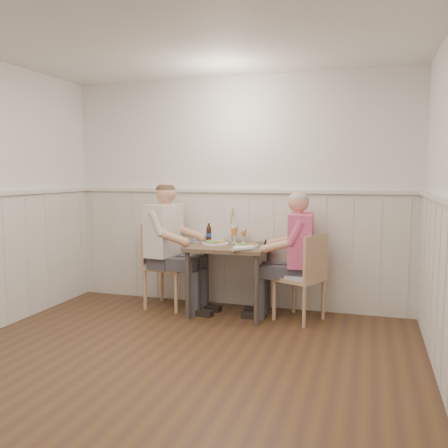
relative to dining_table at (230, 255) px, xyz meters
name	(u,v)px	position (x,y,z in m)	size (l,w,h in m)	color
ground_plane	(151,385)	(-0.04, -1.84, -0.64)	(4.50, 4.50, 0.00)	#472D1F
room_shell	(148,173)	(-0.04, -1.84, 0.88)	(4.04, 4.54, 2.60)	white
wainscot	(186,272)	(-0.04, -1.15, 0.05)	(4.00, 4.49, 1.34)	silver
dining_table	(230,255)	(0.00, 0.00, 0.00)	(0.84, 0.70, 0.75)	#4D412E
chair_right	(304,274)	(0.80, -0.01, -0.15)	(0.57, 0.57, 0.90)	tan
chair_left	(164,261)	(-0.80, 0.07, -0.12)	(0.49, 0.49, 0.96)	tan
man_in_pink	(296,265)	(0.71, 0.04, -0.07)	(0.65, 0.45, 1.36)	#3F3F47
diner_cream	(168,255)	(-0.72, 0.00, -0.04)	(0.71, 0.49, 1.45)	#3F3F47
plate_man	(246,245)	(0.19, -0.02, 0.13)	(0.24, 0.24, 0.06)	white
plate_diner	(214,242)	(-0.18, 0.01, 0.13)	(0.28, 0.28, 0.07)	white
beer_glass_a	(244,233)	(0.09, 0.26, 0.22)	(0.06, 0.06, 0.16)	silver
beer_glass_b	(234,231)	(0.00, 0.18, 0.25)	(0.08, 0.08, 0.21)	silver
beer_bottle	(209,234)	(-0.30, 0.18, 0.20)	(0.06, 0.06, 0.21)	black
rolled_napkin	(243,248)	(0.23, -0.31, 0.13)	(0.20, 0.19, 0.05)	white
grass_vase	(230,226)	(-0.07, 0.28, 0.29)	(0.05, 0.05, 0.40)	silver
gingham_mat	(208,241)	(-0.33, 0.24, 0.11)	(0.38, 0.32, 0.01)	#6887BD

